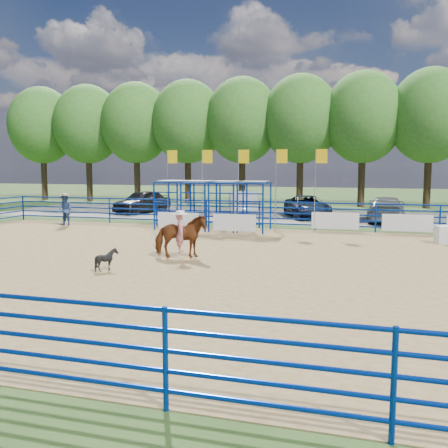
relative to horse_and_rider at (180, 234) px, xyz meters
The scene contains 13 objects.
ground 1.51m from the horse_and_rider, 38.26° to the right, with size 120.00×120.00×0.00m, color #385421.
arena_dirt 1.51m from the horse_and_rider, 38.26° to the right, with size 30.00×20.00×0.02m, color #9C804E.
gravel_strip 16.31m from the horse_and_rider, 86.67° to the left, with size 40.00×10.00×0.01m, color gray.
horse_and_rider is the anchor object (origin of this frame).
calf 3.17m from the horse_and_rider, 118.41° to the right, with size 0.59×0.66×0.73m, color black.
spectator_cowboy 12.16m from the horse_and_rider, 143.11° to the left, with size 0.94×0.78×1.80m.
car_a 17.99m from the horse_and_rider, 119.93° to the left, with size 1.90×4.72×1.61m, color black.
car_b 16.34m from the horse_and_rider, 96.21° to the left, with size 1.73×4.95×1.63m, color #96999E.
car_c 15.86m from the horse_and_rider, 80.01° to the left, with size 2.34×5.07×1.41m, color black.
car_d 16.36m from the horse_and_rider, 62.30° to the left, with size 2.11×5.20×1.51m, color #565659.
perimeter_fence 1.22m from the horse_and_rider, 38.26° to the right, with size 30.10×20.10×1.50m.
chute_assembly 8.16m from the horse_and_rider, 96.72° to the left, with size 19.32×2.41×4.20m.
treeline 26.12m from the horse_and_rider, 87.85° to the left, with size 56.40×6.40×11.24m.
Camera 1 is at (5.63, -16.14, 3.43)m, focal length 40.00 mm.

